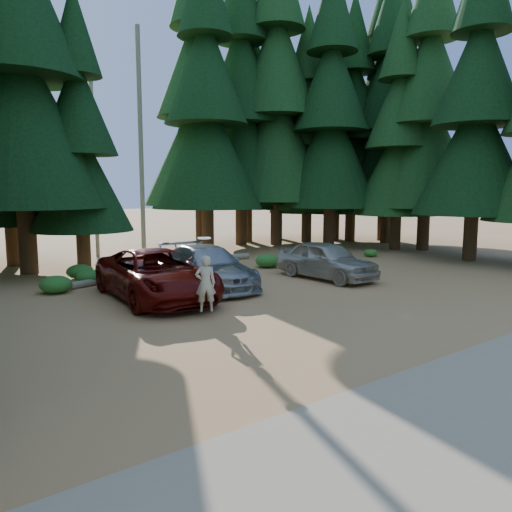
# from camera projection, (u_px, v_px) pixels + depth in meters

# --- Properties ---
(ground) EXTENTS (160.00, 160.00, 0.00)m
(ground) POSITION_uv_depth(u_px,v_px,m) (324.00, 309.00, 15.19)
(ground) COLOR #B0784A
(ground) RESTS_ON ground
(forest_belt_north) EXTENTS (36.00, 7.00, 22.00)m
(forest_belt_north) POSITION_uv_depth(u_px,v_px,m) (127.00, 257.00, 27.02)
(forest_belt_north) COLOR black
(forest_belt_north) RESTS_ON ground
(forest_belt_east) EXTENTS (6.00, 22.00, 22.00)m
(forest_belt_east) POSITION_uv_depth(u_px,v_px,m) (471.00, 255.00, 27.65)
(forest_belt_east) COLOR black
(forest_belt_east) RESTS_ON ground
(snag_front) EXTENTS (0.24, 0.24, 12.00)m
(snag_front) POSITION_uv_depth(u_px,v_px,m) (141.00, 144.00, 26.31)
(snag_front) COLOR #6C6356
(snag_front) RESTS_ON ground
(snag_back) EXTENTS (0.20, 0.20, 10.00)m
(snag_back) POSITION_uv_depth(u_px,v_px,m) (94.00, 163.00, 26.42)
(snag_back) COLOR #6C6356
(snag_back) RESTS_ON ground
(red_pickup) EXTENTS (3.29, 6.14, 1.64)m
(red_pickup) POSITION_uv_depth(u_px,v_px,m) (156.00, 275.00, 16.41)
(red_pickup) COLOR #5D0B08
(red_pickup) RESTS_ON ground
(silver_minivan_center) EXTENTS (2.67, 5.47, 1.53)m
(silver_minivan_center) POSITION_uv_depth(u_px,v_px,m) (207.00, 267.00, 18.41)
(silver_minivan_center) COLOR #A0A2A8
(silver_minivan_center) RESTS_ON ground
(silver_minivan_right) EXTENTS (1.95, 4.58, 1.54)m
(silver_minivan_right) POSITION_uv_depth(u_px,v_px,m) (326.00, 260.00, 20.21)
(silver_minivan_right) COLOR #B9B1A4
(silver_minivan_right) RESTS_ON ground
(frisbee_player) EXTENTS (0.68, 0.58, 2.09)m
(frisbee_player) POSITION_uv_depth(u_px,v_px,m) (206.00, 283.00, 13.98)
(frisbee_player) COLOR beige
(frisbee_player) RESTS_ON ground
(log_left) EXTENTS (3.66, 1.42, 0.27)m
(log_left) POSITION_uv_depth(u_px,v_px,m) (111.00, 279.00, 19.54)
(log_left) COLOR #6C6356
(log_left) RESTS_ON ground
(log_mid) EXTENTS (3.78, 0.52, 0.31)m
(log_mid) POSITION_uv_depth(u_px,v_px,m) (217.00, 258.00, 25.19)
(log_mid) COLOR #6C6356
(log_mid) RESTS_ON ground
(log_right) EXTENTS (5.38, 2.55, 0.36)m
(log_right) POSITION_uv_depth(u_px,v_px,m) (322.00, 255.00, 26.28)
(log_right) COLOR #6C6356
(log_right) RESTS_ON ground
(shrub_far_left) EXTENTS (1.11, 1.11, 0.61)m
(shrub_far_left) POSITION_uv_depth(u_px,v_px,m) (56.00, 284.00, 17.46)
(shrub_far_left) COLOR #206D22
(shrub_far_left) RESTS_ON ground
(shrub_left) EXTENTS (1.07, 1.07, 0.59)m
(shrub_left) POSITION_uv_depth(u_px,v_px,m) (80.00, 271.00, 20.30)
(shrub_left) COLOR #206D22
(shrub_left) RESTS_ON ground
(shrub_center_left) EXTENTS (1.01, 1.01, 0.56)m
(shrub_center_left) POSITION_uv_depth(u_px,v_px,m) (90.00, 277.00, 19.15)
(shrub_center_left) COLOR #206D22
(shrub_center_left) RESTS_ON ground
(shrub_center_right) EXTENTS (0.97, 0.97, 0.53)m
(shrub_center_right) POSITION_uv_depth(u_px,v_px,m) (198.00, 261.00, 23.36)
(shrub_center_right) COLOR #206D22
(shrub_center_right) RESTS_ON ground
(shrub_right) EXTENTS (0.88, 0.88, 0.48)m
(shrub_right) POSITION_uv_depth(u_px,v_px,m) (200.00, 262.00, 23.25)
(shrub_right) COLOR #206D22
(shrub_right) RESTS_ON ground
(shrub_far_right) EXTENTS (1.15, 1.15, 0.63)m
(shrub_far_right) POSITION_uv_depth(u_px,v_px,m) (268.00, 261.00, 23.24)
(shrub_far_right) COLOR #206D22
(shrub_far_right) RESTS_ON ground
(shrub_edge_east) EXTENTS (0.77, 0.77, 0.42)m
(shrub_edge_east) POSITION_uv_depth(u_px,v_px,m) (371.00, 253.00, 26.92)
(shrub_edge_east) COLOR #206D22
(shrub_edge_east) RESTS_ON ground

